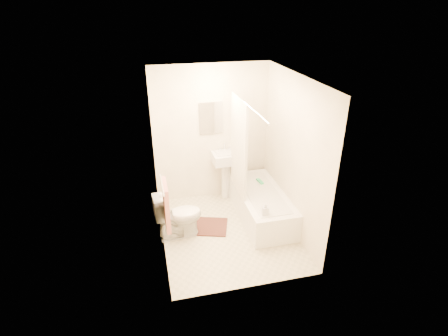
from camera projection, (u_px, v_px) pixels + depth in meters
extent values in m
plane|color=beige|center=(228.00, 232.00, 5.50)|extent=(2.40, 2.40, 0.00)
plane|color=white|center=(229.00, 78.00, 4.45)|extent=(2.40, 2.40, 0.00)
cube|color=beige|center=(211.00, 134.00, 6.03)|extent=(2.00, 0.02, 2.40)
cube|color=beige|center=(157.00, 170.00, 4.77)|extent=(0.02, 2.40, 2.40)
cube|color=beige|center=(293.00, 156.00, 5.19)|extent=(0.02, 2.40, 2.40)
cube|color=white|center=(211.00, 118.00, 5.88)|extent=(0.40, 0.03, 0.55)
cylinder|color=silver|center=(248.00, 105.00, 4.78)|extent=(0.03, 1.70, 0.03)
cube|color=silver|center=(239.00, 147.00, 5.47)|extent=(0.04, 0.80, 1.55)
cylinder|color=silver|center=(162.00, 185.00, 4.60)|extent=(0.02, 0.60, 0.02)
cube|color=#CC7266|center=(166.00, 205.00, 4.75)|extent=(0.06, 0.45, 0.66)
cylinder|color=white|center=(164.00, 197.00, 5.11)|extent=(0.11, 0.12, 0.12)
imported|color=white|center=(178.00, 216.00, 5.28)|extent=(0.75, 0.46, 0.71)
cube|color=#522822|center=(206.00, 226.00, 5.61)|extent=(0.78, 0.67, 0.02)
imported|color=white|center=(265.00, 209.00, 5.07)|extent=(0.10, 0.10, 0.20)
cube|color=#32C06C|center=(260.00, 181.00, 6.00)|extent=(0.08, 0.19, 0.04)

